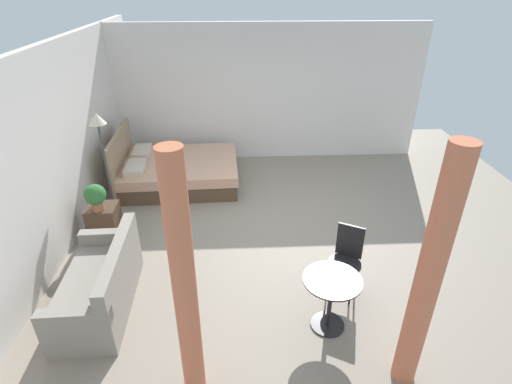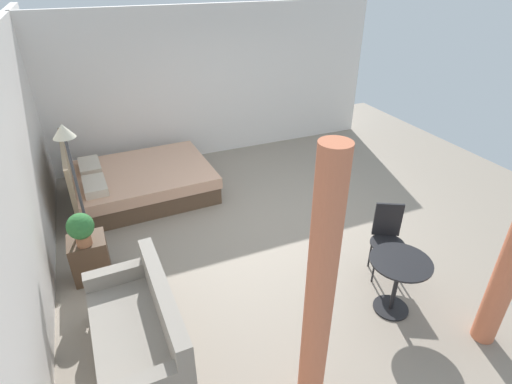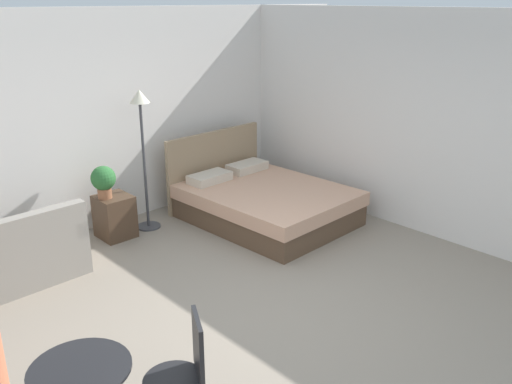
{
  "view_description": "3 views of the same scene",
  "coord_description": "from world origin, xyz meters",
  "px_view_note": "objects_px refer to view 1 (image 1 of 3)",
  "views": [
    {
      "loc": [
        -5.26,
        0.64,
        3.57
      ],
      "look_at": [
        -0.34,
        0.4,
        0.87
      ],
      "focal_mm": 27.86,
      "sensor_mm": 36.0,
      "label": 1
    },
    {
      "loc": [
        -4.44,
        2.35,
        3.41
      ],
      "look_at": [
        0.15,
        0.39,
        0.55
      ],
      "focal_mm": 28.22,
      "sensor_mm": 36.0,
      "label": 2
    },
    {
      "loc": [
        -3.14,
        -3.19,
        2.88
      ],
      "look_at": [
        0.68,
        0.9,
        0.88
      ],
      "focal_mm": 38.17,
      "sensor_mm": 36.0,
      "label": 3
    }
  ],
  "objects_px": {
    "bed": "(177,171)",
    "potted_plant": "(95,196)",
    "floor_lamp": "(102,143)",
    "couch": "(101,286)",
    "nightstand": "(105,222)",
    "balcony_table": "(331,294)",
    "cafe_chair_near_window": "(347,254)"
  },
  "relations": [
    {
      "from": "floor_lamp",
      "to": "balcony_table",
      "type": "distance_m",
      "value": 3.95
    },
    {
      "from": "bed",
      "to": "nightstand",
      "type": "relative_size",
      "value": 4.1
    },
    {
      "from": "bed",
      "to": "potted_plant",
      "type": "xyz_separation_m",
      "value": [
        -1.87,
        0.87,
        0.52
      ]
    },
    {
      "from": "couch",
      "to": "floor_lamp",
      "type": "bearing_deg",
      "value": 10.25
    },
    {
      "from": "nightstand",
      "to": "balcony_table",
      "type": "relative_size",
      "value": 0.79
    },
    {
      "from": "couch",
      "to": "nightstand",
      "type": "distance_m",
      "value": 1.51
    },
    {
      "from": "nightstand",
      "to": "cafe_chair_near_window",
      "type": "bearing_deg",
      "value": -111.57
    },
    {
      "from": "cafe_chair_near_window",
      "to": "potted_plant",
      "type": "bearing_deg",
      "value": 69.96
    },
    {
      "from": "bed",
      "to": "floor_lamp",
      "type": "distance_m",
      "value": 1.91
    },
    {
      "from": "nightstand",
      "to": "potted_plant",
      "type": "distance_m",
      "value": 0.52
    },
    {
      "from": "balcony_table",
      "to": "cafe_chair_near_window",
      "type": "bearing_deg",
      "value": -28.44
    },
    {
      "from": "nightstand",
      "to": "couch",
      "type": "bearing_deg",
      "value": -165.68
    },
    {
      "from": "floor_lamp",
      "to": "cafe_chair_near_window",
      "type": "distance_m",
      "value": 3.88
    },
    {
      "from": "nightstand",
      "to": "cafe_chair_near_window",
      "type": "distance_m",
      "value": 3.63
    },
    {
      "from": "couch",
      "to": "balcony_table",
      "type": "distance_m",
      "value": 2.71
    },
    {
      "from": "balcony_table",
      "to": "potted_plant",
      "type": "bearing_deg",
      "value": 59.28
    },
    {
      "from": "couch",
      "to": "balcony_table",
      "type": "height_order",
      "value": "couch"
    },
    {
      "from": "couch",
      "to": "potted_plant",
      "type": "xyz_separation_m",
      "value": [
        1.37,
        0.38,
        0.49
      ]
    },
    {
      "from": "potted_plant",
      "to": "cafe_chair_near_window",
      "type": "distance_m",
      "value": 3.59
    },
    {
      "from": "potted_plant",
      "to": "floor_lamp",
      "type": "height_order",
      "value": "floor_lamp"
    },
    {
      "from": "potted_plant",
      "to": "couch",
      "type": "bearing_deg",
      "value": -164.34
    },
    {
      "from": "bed",
      "to": "nightstand",
      "type": "xyz_separation_m",
      "value": [
        -1.77,
        0.86,
        0.01
      ]
    },
    {
      "from": "nightstand",
      "to": "balcony_table",
      "type": "bearing_deg",
      "value": -122.16
    },
    {
      "from": "couch",
      "to": "floor_lamp",
      "type": "relative_size",
      "value": 0.87
    },
    {
      "from": "floor_lamp",
      "to": "couch",
      "type": "bearing_deg",
      "value": -169.75
    },
    {
      "from": "couch",
      "to": "cafe_chair_near_window",
      "type": "height_order",
      "value": "cafe_chair_near_window"
    },
    {
      "from": "nightstand",
      "to": "potted_plant",
      "type": "height_order",
      "value": "potted_plant"
    },
    {
      "from": "bed",
      "to": "balcony_table",
      "type": "height_order",
      "value": "bed"
    },
    {
      "from": "nightstand",
      "to": "bed",
      "type": "bearing_deg",
      "value": -25.98
    },
    {
      "from": "bed",
      "to": "potted_plant",
      "type": "bearing_deg",
      "value": 155.01
    },
    {
      "from": "potted_plant",
      "to": "cafe_chair_near_window",
      "type": "bearing_deg",
      "value": -110.04
    },
    {
      "from": "bed",
      "to": "floor_lamp",
      "type": "height_order",
      "value": "floor_lamp"
    }
  ]
}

